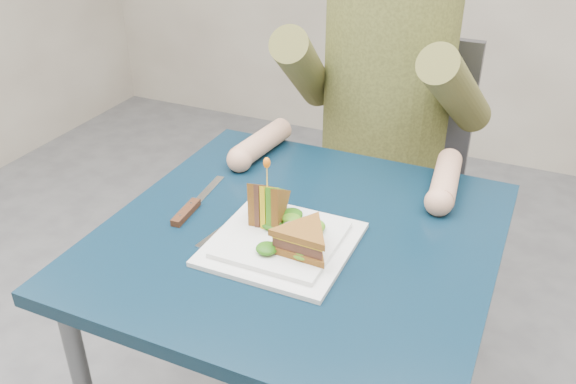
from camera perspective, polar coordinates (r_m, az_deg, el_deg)
The scene contains 12 objects.
table at distance 1.25m, azimuth 1.06°, elevation -6.78°, with size 0.75×0.75×0.73m.
chair at distance 1.85m, azimuth 9.31°, elevation 1.91°, with size 0.42×0.40×0.93m.
diner at distance 1.60m, azimuth 9.27°, elevation 12.04°, with size 0.54×0.59×0.74m.
plate at distance 1.16m, azimuth -0.57°, elevation -4.71°, with size 0.26×0.26×0.02m.
sandwich_flat at distance 1.10m, azimuth 1.48°, elevation -4.51°, with size 0.13×0.13×0.05m.
sandwich_upright at distance 1.19m, azimuth -1.92°, elevation -1.21°, with size 0.09×0.14×0.14m.
fork at distance 1.22m, azimuth -5.83°, elevation -3.23°, with size 0.05×0.18×0.01m.
knife at distance 1.28m, azimuth -9.12°, elevation -1.48°, with size 0.04×0.22×0.02m.
toothpick at distance 1.15m, azimuth -1.97°, elevation 1.51°, with size 0.00×0.00×0.06m, color tan.
toothpick_frill at distance 1.14m, azimuth -2.00°, elevation 2.75°, with size 0.01×0.01×0.02m, color orange.
lettuce_spill at distance 1.15m, azimuth -0.14°, elevation -3.65°, with size 0.15×0.13×0.02m, color #337A14, non-canonical shape.
onion_ring at distance 1.14m, azimuth 0.21°, elevation -3.68°, with size 0.04×0.04×0.01m, color #9E4C7A.
Camera 1 is at (0.39, -0.92, 1.40)m, focal length 38.00 mm.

